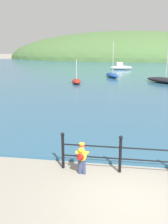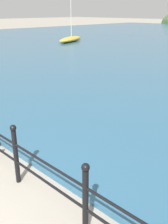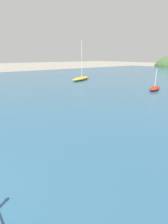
{
  "view_description": "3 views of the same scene",
  "coord_description": "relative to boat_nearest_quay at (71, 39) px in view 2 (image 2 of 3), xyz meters",
  "views": [
    {
      "loc": [
        -0.31,
        -6.06,
        3.88
      ],
      "look_at": [
        -1.96,
        4.23,
        1.18
      ],
      "focal_mm": 42.0,
      "sensor_mm": 36.0,
      "label": 1
    },
    {
      "loc": [
        3.51,
        -0.67,
        3.12
      ],
      "look_at": [
        -0.62,
        3.57,
        0.82
      ],
      "focal_mm": 42.0,
      "sensor_mm": 36.0,
      "label": 2
    },
    {
      "loc": [
        5.04,
        1.67,
        3.72
      ],
      "look_at": [
        -2.04,
        7.22,
        0.83
      ],
      "focal_mm": 28.0,
      "sensor_mm": 36.0,
      "label": 3
    }
  ],
  "objects": [
    {
      "name": "boat_nearest_quay",
      "position": [
        0.0,
        0.0,
        0.0
      ],
      "size": [
        3.14,
        4.93,
        5.83
      ],
      "color": "gold",
      "rests_on": "water"
    },
    {
      "name": "iron_railing",
      "position": [
        17.66,
        -16.98,
        0.27
      ],
      "size": [
        5.56,
        0.12,
        1.21
      ],
      "color": "black",
      "rests_on": "ground"
    }
  ]
}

